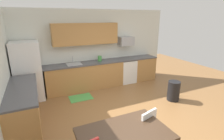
{
  "coord_description": "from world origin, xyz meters",
  "views": [
    {
      "loc": [
        -1.93,
        -3.18,
        2.43
      ],
      "look_at": [
        0.0,
        1.0,
        1.0
      ],
      "focal_mm": 27.3,
      "sensor_mm": 36.0,
      "label": 1
    }
  ],
  "objects_px": {
    "refrigerator": "(28,72)",
    "oven_range": "(126,70)",
    "trash_bin": "(174,91)",
    "dining_table": "(124,136)",
    "kettle": "(100,59)",
    "microwave": "(126,41)",
    "chair_near_table": "(153,131)"
  },
  "relations": [
    {
      "from": "oven_range",
      "to": "kettle",
      "type": "bearing_deg",
      "value": 177.33
    },
    {
      "from": "refrigerator",
      "to": "oven_range",
      "type": "xyz_separation_m",
      "value": [
        3.4,
        0.08,
        -0.43
      ]
    },
    {
      "from": "chair_near_table",
      "to": "kettle",
      "type": "xyz_separation_m",
      "value": [
        0.34,
        3.52,
        0.52
      ]
    },
    {
      "from": "refrigerator",
      "to": "oven_range",
      "type": "height_order",
      "value": "refrigerator"
    },
    {
      "from": "chair_near_table",
      "to": "trash_bin",
      "type": "bearing_deg",
      "value": 37.6
    },
    {
      "from": "microwave",
      "to": "trash_bin",
      "type": "distance_m",
      "value": 2.49
    },
    {
      "from": "chair_near_table",
      "to": "kettle",
      "type": "relative_size",
      "value": 4.25
    },
    {
      "from": "dining_table",
      "to": "kettle",
      "type": "bearing_deg",
      "value": 74.84
    },
    {
      "from": "refrigerator",
      "to": "trash_bin",
      "type": "relative_size",
      "value": 2.96
    },
    {
      "from": "oven_range",
      "to": "dining_table",
      "type": "xyz_separation_m",
      "value": [
        -2.05,
        -3.55,
        0.22
      ]
    },
    {
      "from": "oven_range",
      "to": "chair_near_table",
      "type": "bearing_deg",
      "value": -112.24
    },
    {
      "from": "refrigerator",
      "to": "chair_near_table",
      "type": "relative_size",
      "value": 2.09
    },
    {
      "from": "trash_bin",
      "to": "refrigerator",
      "type": "bearing_deg",
      "value": 154.28
    },
    {
      "from": "microwave",
      "to": "trash_bin",
      "type": "height_order",
      "value": "microwave"
    },
    {
      "from": "refrigerator",
      "to": "trash_bin",
      "type": "distance_m",
      "value": 4.4
    },
    {
      "from": "microwave",
      "to": "trash_bin",
      "type": "xyz_separation_m",
      "value": [
        0.53,
        -2.07,
        -1.28
      ]
    },
    {
      "from": "refrigerator",
      "to": "oven_range",
      "type": "relative_size",
      "value": 1.95
    },
    {
      "from": "refrigerator",
      "to": "trash_bin",
      "type": "height_order",
      "value": "refrigerator"
    },
    {
      "from": "trash_bin",
      "to": "oven_range",
      "type": "bearing_deg",
      "value": 104.95
    },
    {
      "from": "trash_bin",
      "to": "chair_near_table",
      "type": "bearing_deg",
      "value": -142.4
    },
    {
      "from": "microwave",
      "to": "chair_near_table",
      "type": "xyz_separation_m",
      "value": [
        -1.42,
        -3.57,
        -1.07
      ]
    },
    {
      "from": "refrigerator",
      "to": "chair_near_table",
      "type": "distance_m",
      "value": 3.94
    },
    {
      "from": "refrigerator",
      "to": "chair_near_table",
      "type": "bearing_deg",
      "value": -59.69
    },
    {
      "from": "chair_near_table",
      "to": "kettle",
      "type": "height_order",
      "value": "kettle"
    },
    {
      "from": "trash_bin",
      "to": "dining_table",
      "type": "bearing_deg",
      "value": -148.53
    },
    {
      "from": "oven_range",
      "to": "microwave",
      "type": "bearing_deg",
      "value": 90.0
    },
    {
      "from": "microwave",
      "to": "dining_table",
      "type": "relative_size",
      "value": 0.39
    },
    {
      "from": "microwave",
      "to": "kettle",
      "type": "xyz_separation_m",
      "value": [
        -1.07,
        -0.05,
        -0.56
      ]
    },
    {
      "from": "chair_near_table",
      "to": "oven_range",
      "type": "bearing_deg",
      "value": 67.76
    },
    {
      "from": "oven_range",
      "to": "chair_near_table",
      "type": "height_order",
      "value": "oven_range"
    },
    {
      "from": "refrigerator",
      "to": "chair_near_table",
      "type": "height_order",
      "value": "refrigerator"
    },
    {
      "from": "dining_table",
      "to": "trash_bin",
      "type": "relative_size",
      "value": 2.33
    }
  ]
}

